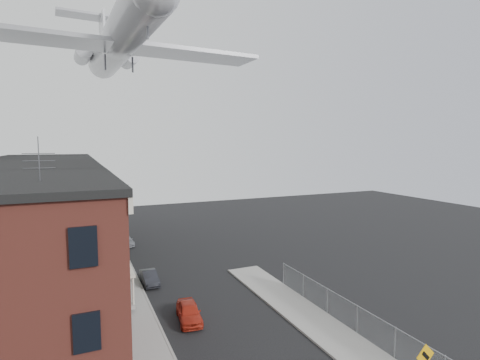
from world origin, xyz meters
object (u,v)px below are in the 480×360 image
object	(u,v)px
utility_pole	(120,234)
car_mid	(149,277)
car_far	(126,240)
airplane	(119,40)
street_tree	(113,225)
car_near	(189,312)

from	to	relation	value
utility_pole	car_mid	size ratio (longest dim) A/B	2.66
car_far	airplane	distance (m)	22.04
car_mid	airplane	xyz separation A→B (m)	(-0.96, 8.15, 21.36)
street_tree	car_mid	distance (m)	9.81
utility_pole	car_near	world-z (taller)	utility_pole
utility_pole	car_far	xyz separation A→B (m)	(2.00, 14.26, -4.13)
street_tree	car_mid	bearing A→B (deg)	-77.70
street_tree	car_far	bearing A→B (deg)	68.92
street_tree	car_far	distance (m)	5.48
car_near	utility_pole	bearing A→B (deg)	124.00
utility_pole	airplane	world-z (taller)	airplane
street_tree	car_near	distance (m)	17.47
utility_pole	car_near	bearing A→B (deg)	-63.19
car_mid	street_tree	bearing A→B (deg)	101.24
street_tree	airplane	xyz separation A→B (m)	(1.03, -1.01, 18.47)
street_tree	car_near	size ratio (longest dim) A/B	1.43
car_near	airplane	xyz separation A→B (m)	(-2.18, 15.92, 21.30)
street_tree	car_mid	world-z (taller)	street_tree
car_far	airplane	size ratio (longest dim) A/B	0.12
car_mid	airplane	size ratio (longest dim) A/B	0.11
car_mid	airplane	distance (m)	22.88
car_near	car_mid	xyz separation A→B (m)	(-1.22, 7.78, -0.06)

